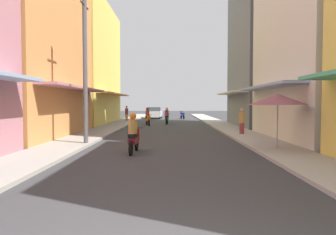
% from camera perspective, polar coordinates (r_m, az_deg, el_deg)
% --- Properties ---
extents(ground_plane, '(114.49, 114.49, 0.00)m').
position_cam_1_polar(ground_plane, '(25.32, 0.15, -1.87)').
color(ground_plane, '#38383A').
extents(sidewalk_left, '(2.12, 60.04, 0.12)m').
position_cam_1_polar(sidewalk_left, '(25.75, -10.05, -1.71)').
color(sidewalk_left, '#9E9991').
rests_on(sidewalk_left, ground).
extents(sidewalk_right, '(2.12, 60.04, 0.12)m').
position_cam_1_polar(sidewalk_right, '(25.69, 10.38, -1.72)').
color(sidewalk_right, '#ADA89E').
rests_on(sidewalk_right, ground).
extents(building_left_mid, '(7.05, 10.66, 10.26)m').
position_cam_1_polar(building_left_mid, '(20.52, -25.34, 11.20)').
color(building_left_mid, '#D88C4C').
rests_on(building_left_mid, ground).
extents(building_left_far, '(7.05, 12.69, 11.17)m').
position_cam_1_polar(building_left_far, '(31.95, -15.62, 8.97)').
color(building_left_far, '#EFD159').
rests_on(building_left_far, ground).
extents(building_right_far, '(7.05, 8.90, 17.22)m').
position_cam_1_polar(building_right_far, '(29.04, 18.13, 15.66)').
color(building_right_far, slate).
rests_on(building_right_far, ground).
extents(motorbike_green, '(0.55, 1.81, 1.58)m').
position_cam_1_polar(motorbike_green, '(29.84, -0.20, 0.15)').
color(motorbike_green, black).
rests_on(motorbike_green, ground).
extents(motorbike_blue, '(0.64, 1.78, 0.96)m').
position_cam_1_polar(motorbike_blue, '(39.80, 2.54, 0.45)').
color(motorbike_blue, black).
rests_on(motorbike_blue, ground).
extents(motorbike_maroon, '(0.55, 1.81, 1.58)m').
position_cam_1_polar(motorbike_maroon, '(12.66, -6.07, -3.11)').
color(motorbike_maroon, black).
rests_on(motorbike_maroon, ground).
extents(motorbike_orange, '(0.65, 1.78, 1.58)m').
position_cam_1_polar(motorbike_orange, '(28.49, -3.59, 0.03)').
color(motorbike_orange, black).
rests_on(motorbike_orange, ground).
extents(parked_car, '(1.94, 4.18, 1.45)m').
position_cam_1_polar(parked_car, '(41.21, -2.40, 0.85)').
color(parked_car, silver).
rests_on(parked_car, ground).
extents(pedestrian_midway, '(0.34, 0.34, 1.66)m').
position_cam_1_polar(pedestrian_midway, '(19.70, 12.89, -0.77)').
color(pedestrian_midway, '#99333F').
rests_on(pedestrian_midway, ground).
extents(pedestrian_crossing, '(0.34, 0.34, 1.67)m').
position_cam_1_polar(pedestrian_crossing, '(34.49, -7.31, 0.67)').
color(pedestrian_crossing, '#BF8C3F').
rests_on(pedestrian_crossing, ground).
extents(vendor_umbrella, '(2.32, 2.32, 2.33)m').
position_cam_1_polar(vendor_umbrella, '(13.68, 18.79, 3.05)').
color(vendor_umbrella, '#99999E').
rests_on(vendor_umbrella, ground).
extents(utility_pole, '(0.20, 1.20, 6.97)m').
position_cam_1_polar(utility_pole, '(15.36, -14.42, 8.50)').
color(utility_pole, '#4C4C4F').
rests_on(utility_pole, ground).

